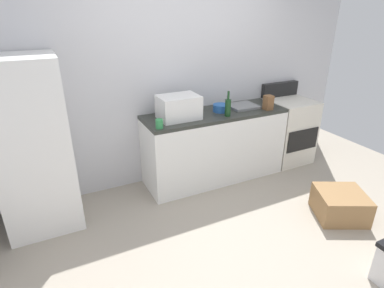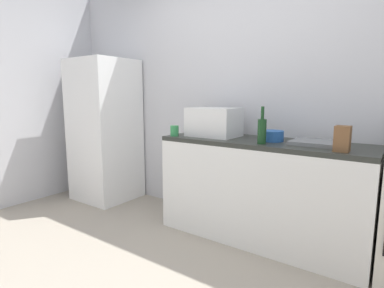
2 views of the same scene
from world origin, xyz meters
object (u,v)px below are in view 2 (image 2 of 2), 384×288
(refrigerator, at_px, (105,130))
(knife_block, at_px, (342,139))
(wine_bottle, at_px, (262,130))
(coffee_mug, at_px, (175,131))
(mixing_bowl, at_px, (272,136))
(microwave, at_px, (214,122))

(refrigerator, xyz_separation_m, knife_block, (2.70, -0.14, 0.14))
(refrigerator, bearing_deg, wine_bottle, -3.63)
(refrigerator, height_order, coffee_mug, refrigerator)
(refrigerator, bearing_deg, mixing_bowl, 1.47)
(wine_bottle, bearing_deg, coffee_mug, -177.79)
(wine_bottle, distance_m, knife_block, 0.59)
(refrigerator, height_order, microwave, refrigerator)
(refrigerator, distance_m, wine_bottle, 2.12)
(refrigerator, relative_size, wine_bottle, 5.70)
(wine_bottle, xyz_separation_m, mixing_bowl, (0.02, 0.19, -0.06))
(coffee_mug, bearing_deg, refrigerator, 172.29)
(coffee_mug, height_order, knife_block, knife_block)
(mixing_bowl, bearing_deg, knife_block, -18.49)
(coffee_mug, height_order, mixing_bowl, coffee_mug)
(refrigerator, relative_size, coffee_mug, 17.10)
(microwave, height_order, knife_block, microwave)
(refrigerator, bearing_deg, microwave, 1.41)
(wine_bottle, xyz_separation_m, coffee_mug, (-0.87, -0.03, -0.06))
(knife_block, bearing_deg, mixing_bowl, 161.51)
(microwave, bearing_deg, knife_block, -8.73)
(mixing_bowl, bearing_deg, microwave, -178.38)
(microwave, xyz_separation_m, wine_bottle, (0.56, -0.17, -0.03))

